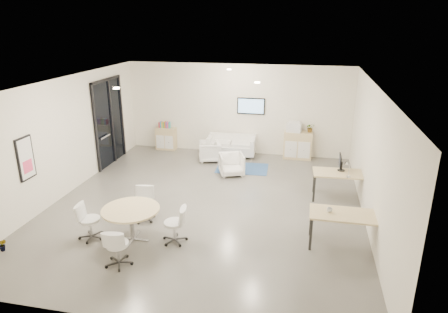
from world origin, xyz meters
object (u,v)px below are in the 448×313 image
object	(u,v)px
desk_front	(345,217)
armchair_right	(232,163)
sideboard_right	(298,145)
loveseat	(232,146)
round_table	(131,212)
armchair_left	(210,150)
sideboard_left	(166,139)
desk_rear	(341,175)

from	to	relation	value
desk_front	armchair_right	bearing A→B (deg)	131.28
sideboard_right	desk_front	xyz separation A→B (m)	(1.17, -5.62, 0.21)
sideboard_right	armchair_right	world-z (taller)	sideboard_right
loveseat	round_table	distance (m)	6.26
armchair_left	sideboard_right	bearing A→B (deg)	91.07
sideboard_right	round_table	distance (m)	7.18
desk_front	round_table	size ratio (longest dim) A/B	1.17
sideboard_left	desk_front	size ratio (longest dim) A/B	0.56
sideboard_left	desk_front	bearing A→B (deg)	-43.15
armchair_left	round_table	distance (m)	5.48
armchair_left	round_table	size ratio (longest dim) A/B	0.59
sideboard_left	sideboard_right	bearing A→B (deg)	-0.50
sideboard_right	armchair_left	distance (m)	3.08
sideboard_right	desk_front	distance (m)	5.74
sideboard_left	armchair_right	size ratio (longest dim) A/B	1.10
sideboard_left	armchair_right	bearing A→B (deg)	-35.38
loveseat	desk_front	xyz separation A→B (m)	(3.50, -5.45, 0.35)
sideboard_right	round_table	xyz separation A→B (m)	(-3.37, -6.33, 0.20)
desk_rear	sideboard_right	bearing A→B (deg)	108.30
desk_rear	round_table	xyz separation A→B (m)	(-4.62, -3.16, -0.01)
armchair_right	desk_front	xyz separation A→B (m)	(3.14, -3.60, 0.31)
loveseat	armchair_right	size ratio (longest dim) A/B	2.32
sideboard_right	round_table	world-z (taller)	sideboard_right
armchair_left	armchair_right	world-z (taller)	armchair_right
loveseat	desk_front	world-z (taller)	desk_front
armchair_left	armchair_right	distance (m)	1.51
armchair_right	round_table	world-z (taller)	round_table
sideboard_right	armchair_left	bearing A→B (deg)	-163.45
loveseat	armchair_left	bearing A→B (deg)	-135.22
armchair_left	loveseat	bearing A→B (deg)	123.12
armchair_right	sideboard_left	bearing A→B (deg)	124.08
desk_front	round_table	xyz separation A→B (m)	(-4.54, -0.72, -0.01)
sideboard_right	loveseat	size ratio (longest dim) A/B	0.56
sideboard_right	round_table	bearing A→B (deg)	-117.99
sideboard_right	desk_front	bearing A→B (deg)	-78.19
sideboard_left	round_table	size ratio (longest dim) A/B	0.66
sideboard_right	desk_rear	xyz separation A→B (m)	(1.25, -3.17, 0.21)
armchair_left	desk_rear	xyz separation A→B (m)	(4.20, -2.29, 0.32)
sideboard_left	sideboard_right	distance (m)	4.86
sideboard_right	loveseat	xyz separation A→B (m)	(-2.32, -0.17, -0.14)
armchair_left	armchair_right	size ratio (longest dim) A/B	1.00
desk_rear	desk_front	size ratio (longest dim) A/B	1.03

